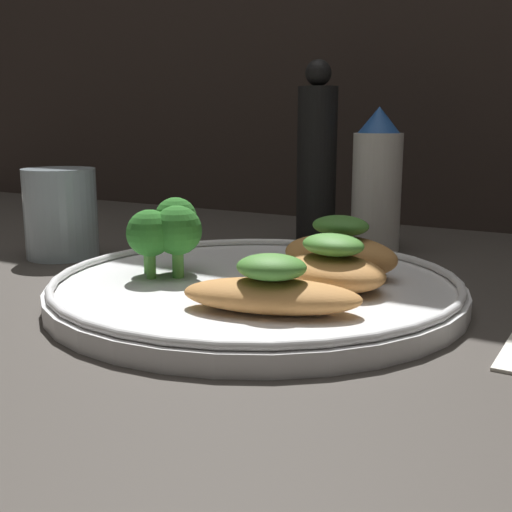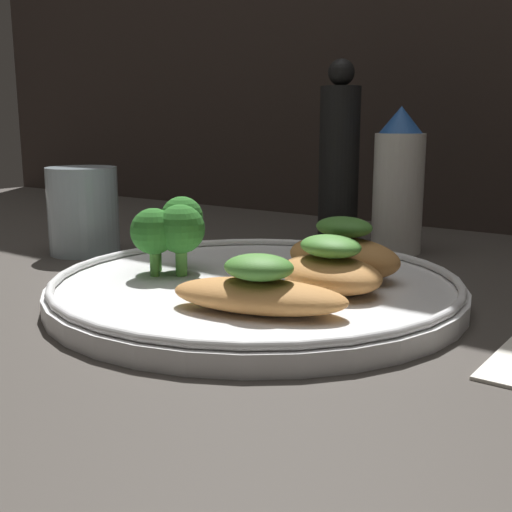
% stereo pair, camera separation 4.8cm
% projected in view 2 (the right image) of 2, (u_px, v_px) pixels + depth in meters
% --- Properties ---
extents(ground_plane, '(1.80, 1.80, 0.01)m').
position_uv_depth(ground_plane, '(256.00, 306.00, 0.49)').
color(ground_plane, '#3D3833').
extents(plate, '(0.31, 0.31, 0.02)m').
position_uv_depth(plate, '(256.00, 287.00, 0.49)').
color(plate, white).
rests_on(plate, ground_plane).
extents(grilled_meat_front, '(0.12, 0.08, 0.04)m').
position_uv_depth(grilled_meat_front, '(259.00, 291.00, 0.40)').
color(grilled_meat_front, '#BC7F42').
rests_on(grilled_meat_front, plate).
extents(grilled_meat_middle, '(0.10, 0.08, 0.04)m').
position_uv_depth(grilled_meat_middle, '(330.00, 269.00, 0.45)').
color(grilled_meat_middle, '#BC7F42').
rests_on(grilled_meat_middle, plate).
extents(grilled_meat_back, '(0.10, 0.06, 0.05)m').
position_uv_depth(grilled_meat_back, '(343.00, 253.00, 0.49)').
color(grilled_meat_back, '#BC7F42').
rests_on(grilled_meat_back, plate).
extents(broccoli_bunch, '(0.06, 0.07, 0.06)m').
position_uv_depth(broccoli_bunch, '(171.00, 228.00, 0.50)').
color(broccoli_bunch, '#4C8E38').
rests_on(broccoli_bunch, plate).
extents(sauce_bottle, '(0.05, 0.05, 0.15)m').
position_uv_depth(sauce_bottle, '(398.00, 184.00, 0.65)').
color(sauce_bottle, white).
rests_on(sauce_bottle, ground_plane).
extents(pepper_grinder, '(0.04, 0.04, 0.20)m').
position_uv_depth(pepper_grinder, '(339.00, 161.00, 0.69)').
color(pepper_grinder, black).
rests_on(pepper_grinder, ground_plane).
extents(drinking_glass, '(0.07, 0.07, 0.09)m').
position_uv_depth(drinking_glass, '(83.00, 211.00, 0.65)').
color(drinking_glass, silver).
rests_on(drinking_glass, ground_plane).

